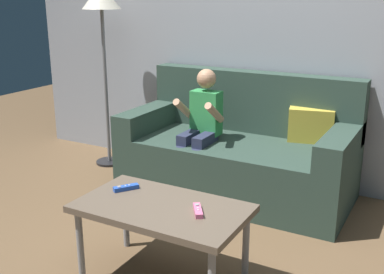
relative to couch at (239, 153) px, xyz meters
The scene contains 7 objects.
wall_back 1.02m from the couch, 78.80° to the left, with size 4.62×0.05×2.50m, color #999EA8.
couch is the anchor object (origin of this frame).
person_seated_on_couch 0.38m from the couch, 142.28° to the right, with size 0.31×0.37×0.94m.
coffee_table 1.30m from the couch, 84.45° to the right, with size 0.87×0.50×0.43m.
game_remote_pink_near_edge 1.33m from the couch, 75.69° to the right, with size 0.11×0.14×0.03m.
game_remote_blue_center 1.23m from the couch, 97.18° to the right, with size 0.11×0.14×0.03m.
floor_lamp 1.63m from the couch, behind, with size 0.32×0.32×1.54m.
Camera 1 is at (1.25, -1.86, 1.47)m, focal length 44.60 mm.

